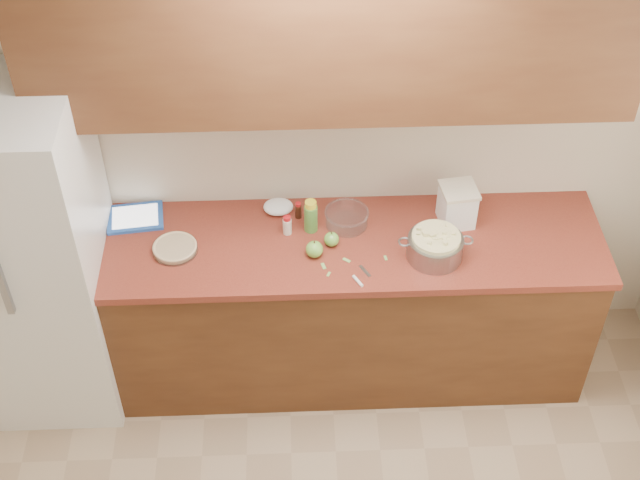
{
  "coord_description": "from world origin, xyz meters",
  "views": [
    {
      "loc": [
        -0.18,
        -1.62,
        3.87
      ],
      "look_at": [
        -0.06,
        1.43,
        0.98
      ],
      "focal_mm": 50.0,
      "sensor_mm": 36.0,
      "label": 1
    }
  ],
  "objects_px": {
    "flour_canister": "(457,205)",
    "tablet": "(135,218)",
    "colander": "(435,246)",
    "pie": "(175,248)"
  },
  "relations": [
    {
      "from": "pie",
      "to": "colander",
      "type": "bearing_deg",
      "value": -3.92
    },
    {
      "from": "colander",
      "to": "pie",
      "type": "bearing_deg",
      "value": 176.08
    },
    {
      "from": "tablet",
      "to": "colander",
      "type": "bearing_deg",
      "value": -19.27
    },
    {
      "from": "pie",
      "to": "colander",
      "type": "xyz_separation_m",
      "value": [
        1.23,
        -0.08,
        0.05
      ]
    },
    {
      "from": "flour_canister",
      "to": "tablet",
      "type": "bearing_deg",
      "value": 177.15
    },
    {
      "from": "flour_canister",
      "to": "colander",
      "type": "bearing_deg",
      "value": -119.5
    },
    {
      "from": "flour_canister",
      "to": "pie",
      "type": "bearing_deg",
      "value": -173.46
    },
    {
      "from": "flour_canister",
      "to": "tablet",
      "type": "relative_size",
      "value": 0.72
    },
    {
      "from": "pie",
      "to": "colander",
      "type": "distance_m",
      "value": 1.23
    },
    {
      "from": "colander",
      "to": "tablet",
      "type": "distance_m",
      "value": 1.48
    }
  ]
}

